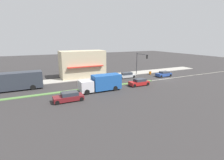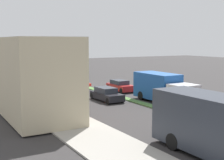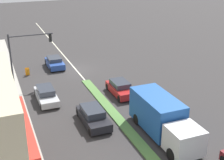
{
  "view_description": "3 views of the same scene",
  "coord_description": "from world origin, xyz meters",
  "px_view_note": "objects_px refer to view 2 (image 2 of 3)",
  "views": [
    {
      "loc": [
        -30.18,
        28.58,
        9.15
      ],
      "look_at": [
        -1.8,
        14.58,
        1.66
      ],
      "focal_mm": 28.0,
      "sensor_mm": 36.0,
      "label": 1
    },
    {
      "loc": [
        17.58,
        40.87,
        6.06
      ],
      "look_at": [
        1.66,
        13.39,
        2.13
      ],
      "focal_mm": 50.0,
      "sensor_mm": 36.0,
      "label": 2
    },
    {
      "loc": [
        9.27,
        34.94,
        13.14
      ],
      "look_at": [
        -1.06,
        9.27,
        1.93
      ],
      "focal_mm": 50.0,
      "sensor_mm": 36.0,
      "label": 3
    }
  ],
  "objects_px": {
    "hatchback_red": "(120,86)",
    "traffic_signal_main": "(38,59)",
    "sedan_dark": "(106,94)",
    "coupe_blue": "(56,79)",
    "delivery_truck": "(163,88)",
    "warning_aframe_sign": "(35,84)",
    "sedan_silver": "(61,89)",
    "pedestrian": "(22,94)"
  },
  "relations": [
    {
      "from": "delivery_truck",
      "to": "hatchback_red",
      "type": "height_order",
      "value": "delivery_truck"
    },
    {
      "from": "traffic_signal_main",
      "to": "hatchback_red",
      "type": "bearing_deg",
      "value": 144.5
    },
    {
      "from": "sedan_silver",
      "to": "coupe_blue",
      "type": "relative_size",
      "value": 1.13
    },
    {
      "from": "pedestrian",
      "to": "warning_aframe_sign",
      "type": "xyz_separation_m",
      "value": [
        -4.58,
        -11.23,
        -0.58
      ]
    },
    {
      "from": "traffic_signal_main",
      "to": "coupe_blue",
      "type": "relative_size",
      "value": 1.46
    },
    {
      "from": "warning_aframe_sign",
      "to": "hatchback_red",
      "type": "xyz_separation_m",
      "value": [
        -7.93,
        8.99,
        0.23
      ]
    },
    {
      "from": "delivery_truck",
      "to": "sedan_dark",
      "type": "distance_m",
      "value": 5.77
    },
    {
      "from": "traffic_signal_main",
      "to": "pedestrian",
      "type": "distance_m",
      "value": 9.63
    },
    {
      "from": "coupe_blue",
      "to": "pedestrian",
      "type": "bearing_deg",
      "value": 57.39
    },
    {
      "from": "traffic_signal_main",
      "to": "warning_aframe_sign",
      "type": "xyz_separation_m",
      "value": [
        -0.4,
        -3.05,
        -3.47
      ]
    },
    {
      "from": "delivery_truck",
      "to": "hatchback_red",
      "type": "xyz_separation_m",
      "value": [
        0.0,
        -8.11,
        -0.81
      ]
    },
    {
      "from": "hatchback_red",
      "to": "sedan_dark",
      "type": "bearing_deg",
      "value": 45.46
    },
    {
      "from": "delivery_truck",
      "to": "sedan_silver",
      "type": "bearing_deg",
      "value": -52.59
    },
    {
      "from": "warning_aframe_sign",
      "to": "sedan_silver",
      "type": "xyz_separation_m",
      "value": [
        -0.73,
        7.69,
        0.2
      ]
    },
    {
      "from": "sedan_silver",
      "to": "hatchback_red",
      "type": "relative_size",
      "value": 1.07
    },
    {
      "from": "traffic_signal_main",
      "to": "hatchback_red",
      "type": "relative_size",
      "value": 1.39
    },
    {
      "from": "sedan_silver",
      "to": "sedan_dark",
      "type": "bearing_deg",
      "value": 115.86
    },
    {
      "from": "pedestrian",
      "to": "sedan_silver",
      "type": "height_order",
      "value": "pedestrian"
    },
    {
      "from": "sedan_silver",
      "to": "coupe_blue",
      "type": "distance_m",
      "value": 9.55
    },
    {
      "from": "pedestrian",
      "to": "hatchback_red",
      "type": "distance_m",
      "value": 12.71
    },
    {
      "from": "traffic_signal_main",
      "to": "coupe_blue",
      "type": "bearing_deg",
      "value": -131.08
    },
    {
      "from": "pedestrian",
      "to": "coupe_blue",
      "type": "relative_size",
      "value": 0.44
    },
    {
      "from": "traffic_signal_main",
      "to": "sedan_silver",
      "type": "height_order",
      "value": "traffic_signal_main"
    },
    {
      "from": "warning_aframe_sign",
      "to": "coupe_blue",
      "type": "xyz_separation_m",
      "value": [
        -3.53,
        -1.45,
        0.21
      ]
    },
    {
      "from": "delivery_truck",
      "to": "warning_aframe_sign",
      "type": "bearing_deg",
      "value": -65.13
    },
    {
      "from": "warning_aframe_sign",
      "to": "traffic_signal_main",
      "type": "bearing_deg",
      "value": 82.59
    },
    {
      "from": "pedestrian",
      "to": "sedan_dark",
      "type": "relative_size",
      "value": 0.4
    },
    {
      "from": "coupe_blue",
      "to": "delivery_truck",
      "type": "bearing_deg",
      "value": 103.34
    },
    {
      "from": "traffic_signal_main",
      "to": "hatchback_red",
      "type": "xyz_separation_m",
      "value": [
        -8.32,
        5.94,
        -3.24
      ]
    },
    {
      "from": "traffic_signal_main",
      "to": "warning_aframe_sign",
      "type": "relative_size",
      "value": 6.69
    },
    {
      "from": "sedan_dark",
      "to": "coupe_blue",
      "type": "relative_size",
      "value": 1.11
    },
    {
      "from": "sedan_dark",
      "to": "coupe_blue",
      "type": "xyz_separation_m",
      "value": [
        -0.0,
        -14.91,
        -0.02
      ]
    },
    {
      "from": "pedestrian",
      "to": "hatchback_red",
      "type": "height_order",
      "value": "pedestrian"
    },
    {
      "from": "warning_aframe_sign",
      "to": "delivery_truck",
      "type": "height_order",
      "value": "delivery_truck"
    },
    {
      "from": "warning_aframe_sign",
      "to": "delivery_truck",
      "type": "xyz_separation_m",
      "value": [
        -7.93,
        17.1,
        1.04
      ]
    },
    {
      "from": "sedan_dark",
      "to": "delivery_truck",
      "type": "bearing_deg",
      "value": 140.41
    },
    {
      "from": "warning_aframe_sign",
      "to": "sedan_dark",
      "type": "bearing_deg",
      "value": 104.68
    },
    {
      "from": "hatchback_red",
      "to": "traffic_signal_main",
      "type": "bearing_deg",
      "value": -35.5
    },
    {
      "from": "traffic_signal_main",
      "to": "sedan_dark",
      "type": "relative_size",
      "value": 1.32
    },
    {
      "from": "delivery_truck",
      "to": "sedan_silver",
      "type": "height_order",
      "value": "delivery_truck"
    },
    {
      "from": "traffic_signal_main",
      "to": "coupe_blue",
      "type": "distance_m",
      "value": 6.81
    },
    {
      "from": "pedestrian",
      "to": "coupe_blue",
      "type": "height_order",
      "value": "pedestrian"
    }
  ]
}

